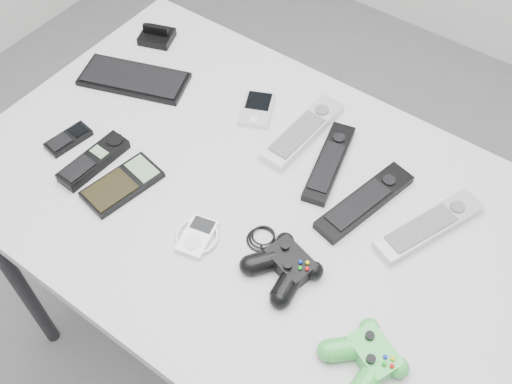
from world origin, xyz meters
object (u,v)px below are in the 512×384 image
Objects in this scene: remote_black_a at (329,162)px; cordless_handset at (94,160)px; remote_silver_b at (429,226)px; calculator at (122,184)px; controller_green at (367,357)px; desk at (257,216)px; pda_keyboard at (134,78)px; controller_black at (285,265)px; pda at (257,109)px; mp3_player at (197,236)px; remote_black_b at (365,201)px; remote_silver_a at (303,131)px; mobile_phone at (68,139)px.

cordless_handset reaches higher than remote_black_a.
calculator is (-0.54, -0.27, -0.00)m from remote_silver_b.
desk is at bearing 177.17° from controller_green.
calculator is at bearing -71.14° from pda_keyboard.
pda is at bearing 147.92° from controller_black.
controller_black is (0.17, 0.04, 0.01)m from mp3_player.
desk is at bearing -33.37° from pda_keyboard.
remote_black_b is 1.79× the size of controller_green.
calculator is 0.20m from mp3_player.
pda is at bearing -176.46° from remote_silver_a.
remote_silver_b is at bearing 25.23° from mp3_player.
controller_black is (0.46, 0.02, 0.01)m from cordless_handset.
controller_black is at bearing -173.36° from controller_green.
remote_silver_b is at bearing 27.40° from mobile_phone.
desk is 0.39m from controller_green.
desk is 7.52× the size of cordless_handset.
remote_silver_a is 0.51m from controller_green.
pda is (0.29, 0.09, 0.00)m from pda_keyboard.
pda_keyboard is 1.07× the size of remote_black_b.
cordless_handset reaches higher than remote_silver_b.
pda is 0.80× the size of controller_green.
mp3_player is (0.40, -0.25, 0.00)m from pda_keyboard.
desk is at bearing -136.46° from remote_black_b.
desk is 0.20m from controller_black.
remote_silver_b reaches higher than mobile_phone.
cordless_handset is (-0.50, -0.24, 0.00)m from remote_black_b.
mobile_phone is at bearing -163.92° from desk.
remote_silver_a is at bearing 142.21° from remote_black_a.
remote_black_a is at bearing 53.86° from calculator.
pda is 0.41m from controller_black.
remote_silver_b reaches higher than mp3_player.
mobile_phone is (-0.59, -0.23, -0.00)m from remote_black_b.
cordless_handset reaches higher than desk.
controller_green is (0.20, -0.06, -0.00)m from controller_black.
calculator is (0.18, -0.02, -0.00)m from mobile_phone.
controller_green reaches higher than remote_silver_a.
mp3_player is at bearing -117.22° from remote_black_b.
remote_silver_b is 0.68m from cordless_handset.
controller_black is (-0.17, -0.24, 0.01)m from remote_silver_b.
mobile_phone is at bearing -139.11° from remote_silver_b.
remote_black_b is 0.32m from controller_green.
controller_black is at bearing -88.02° from remote_black_b.
calculator is at bearing -2.60° from cordless_handset.
calculator is (-0.22, -0.33, -0.00)m from remote_silver_a.
remote_black_b is at bearing 93.79° from controller_black.
controller_black is at bearing -103.59° from remote_silver_b.
remote_silver_b is (0.45, -0.06, 0.00)m from pda.
remote_silver_b reaches higher than calculator.
mobile_phone is (-0.41, -0.12, 0.08)m from desk.
pda_keyboard is at bearing 102.99° from mobile_phone.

